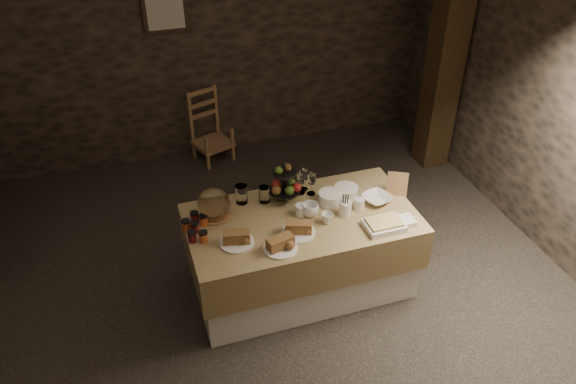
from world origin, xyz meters
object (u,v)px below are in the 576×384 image
object	(u,v)px
buffet_table	(301,247)
timber_column	(446,53)
fruit_stand	(285,186)
chair	(211,129)

from	to	relation	value
buffet_table	timber_column	xyz separation A→B (m)	(2.08, 1.47, 0.88)
timber_column	fruit_stand	bearing A→B (deg)	-150.53
chair	fruit_stand	xyz separation A→B (m)	(0.23, -2.05, 0.50)
chair	fruit_stand	size ratio (longest dim) A/B	1.70
buffet_table	chair	size ratio (longest dim) A/B	2.82
buffet_table	fruit_stand	distance (m)	0.53
buffet_table	fruit_stand	world-z (taller)	fruit_stand
chair	timber_column	xyz separation A→B (m)	(2.37, -0.85, 0.93)
buffet_table	chair	xyz separation A→B (m)	(-0.29, 2.31, -0.05)
chair	fruit_stand	world-z (taller)	fruit_stand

